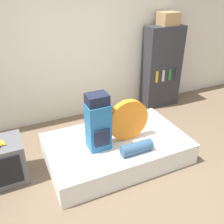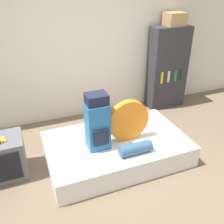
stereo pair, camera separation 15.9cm
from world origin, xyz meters
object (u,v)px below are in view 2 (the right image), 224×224
(cardboard_box, at_px, (175,19))
(tent_bag, at_px, (128,121))
(backpack, at_px, (98,123))
(bookshelf, at_px, (167,68))
(sleeping_roll, at_px, (135,148))

(cardboard_box, bearing_deg, tent_bag, -138.79)
(backpack, xyz_separation_m, bookshelf, (1.83, 1.27, 0.09))
(backpack, distance_m, cardboard_box, 2.48)
(bookshelf, bearing_deg, sleeping_roll, -132.24)
(tent_bag, relative_size, cardboard_box, 1.75)
(backpack, bearing_deg, tent_bag, 3.13)
(backpack, bearing_deg, sleeping_roll, -38.45)
(tent_bag, distance_m, sleeping_roll, 0.40)
(sleeping_roll, bearing_deg, cardboard_box, 47.10)
(tent_bag, bearing_deg, sleeping_roll, -97.67)
(backpack, bearing_deg, cardboard_box, 34.36)
(sleeping_roll, distance_m, bookshelf, 2.18)
(backpack, height_order, bookshelf, bookshelf)
(backpack, distance_m, bookshelf, 2.23)
(backpack, relative_size, sleeping_roll, 1.78)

